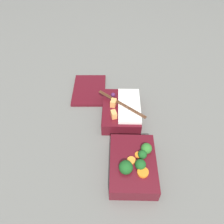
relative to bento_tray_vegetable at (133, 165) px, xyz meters
The scene contains 4 objects.
ground_plane 0.11m from the bento_tray_vegetable, 13.77° to the left, with size 3.00×3.00×0.00m, color slate.
bento_tray_vegetable is the anchor object (origin of this frame).
bento_tray_rice 0.24m from the bento_tray_vegetable, ahead, with size 0.20×0.18×0.08m.
bento_lid 0.42m from the bento_tray_vegetable, 24.51° to the left, with size 0.20×0.14×0.01m, color #510F19.
Camera 1 is at (-0.46, 0.03, 0.64)m, focal length 35.00 mm.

